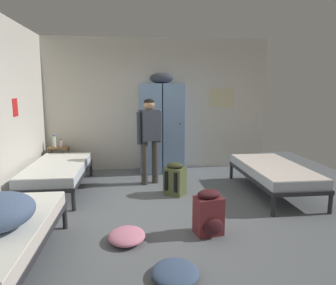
{
  "coord_description": "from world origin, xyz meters",
  "views": [
    {
      "loc": [
        -0.5,
        -4.22,
        1.72
      ],
      "look_at": [
        0.0,
        0.24,
        0.95
      ],
      "focal_mm": 32.78,
      "sensor_mm": 36.0,
      "label": 1
    }
  ],
  "objects_px": {
    "water_bottle": "(54,141)",
    "shelf_unit": "(59,158)",
    "lotion_bottle": "(61,143)",
    "clothes_pile_denim": "(175,272)",
    "person_traveler": "(149,133)",
    "bed_left_rear": "(58,170)",
    "backpack_olive": "(175,179)",
    "locker_bank": "(162,126)",
    "clothes_pile_pink": "(127,236)",
    "backpack_maroon": "(209,213)",
    "bed_right": "(273,171)"
  },
  "relations": [
    {
      "from": "bed_left_rear",
      "to": "clothes_pile_pink",
      "type": "xyz_separation_m",
      "value": [
        1.2,
        -1.91,
        -0.32
      ]
    },
    {
      "from": "backpack_olive",
      "to": "locker_bank",
      "type": "bearing_deg",
      "value": 93.46
    },
    {
      "from": "lotion_bottle",
      "to": "clothes_pile_pink",
      "type": "bearing_deg",
      "value": -65.46
    },
    {
      "from": "shelf_unit",
      "to": "bed_right",
      "type": "relative_size",
      "value": 0.3
    },
    {
      "from": "clothes_pile_pink",
      "to": "backpack_maroon",
      "type": "bearing_deg",
      "value": 4.31
    },
    {
      "from": "shelf_unit",
      "to": "bed_left_rear",
      "type": "relative_size",
      "value": 0.3
    },
    {
      "from": "shelf_unit",
      "to": "backpack_olive",
      "type": "bearing_deg",
      "value": -34.46
    },
    {
      "from": "clothes_pile_denim",
      "to": "backpack_maroon",
      "type": "bearing_deg",
      "value": 57.97
    },
    {
      "from": "locker_bank",
      "to": "backpack_olive",
      "type": "bearing_deg",
      "value": -86.54
    },
    {
      "from": "locker_bank",
      "to": "clothes_pile_denim",
      "type": "height_order",
      "value": "locker_bank"
    },
    {
      "from": "bed_left_rear",
      "to": "clothes_pile_pink",
      "type": "height_order",
      "value": "bed_left_rear"
    },
    {
      "from": "locker_bank",
      "to": "shelf_unit",
      "type": "xyz_separation_m",
      "value": [
        -2.13,
        0.03,
        -0.62
      ]
    },
    {
      "from": "lotion_bottle",
      "to": "clothes_pile_denim",
      "type": "distance_m",
      "value": 4.24
    },
    {
      "from": "lotion_bottle",
      "to": "backpack_olive",
      "type": "xyz_separation_m",
      "value": [
        2.15,
        -1.48,
        -0.39
      ]
    },
    {
      "from": "backpack_olive",
      "to": "clothes_pile_denim",
      "type": "xyz_separation_m",
      "value": [
        -0.31,
        -2.29,
        -0.21
      ]
    },
    {
      "from": "person_traveler",
      "to": "lotion_bottle",
      "type": "height_order",
      "value": "person_traveler"
    },
    {
      "from": "person_traveler",
      "to": "clothes_pile_pink",
      "type": "bearing_deg",
      "value": -99.94
    },
    {
      "from": "shelf_unit",
      "to": "backpack_maroon",
      "type": "relative_size",
      "value": 1.04
    },
    {
      "from": "backpack_olive",
      "to": "bed_right",
      "type": "bearing_deg",
      "value": -4.58
    },
    {
      "from": "backpack_maroon",
      "to": "backpack_olive",
      "type": "relative_size",
      "value": 1.0
    },
    {
      "from": "backpack_olive",
      "to": "clothes_pile_pink",
      "type": "bearing_deg",
      "value": -116.61
    },
    {
      "from": "water_bottle",
      "to": "clothes_pile_pink",
      "type": "bearing_deg",
      "value": -63.61
    },
    {
      "from": "person_traveler",
      "to": "clothes_pile_denim",
      "type": "bearing_deg",
      "value": -88.47
    },
    {
      "from": "lotion_bottle",
      "to": "backpack_olive",
      "type": "height_order",
      "value": "lotion_bottle"
    },
    {
      "from": "bed_left_rear",
      "to": "backpack_olive",
      "type": "distance_m",
      "value": 2.01
    },
    {
      "from": "bed_left_rear",
      "to": "backpack_maroon",
      "type": "xyz_separation_m",
      "value": [
        2.18,
        -1.84,
        -0.12
      ]
    },
    {
      "from": "shelf_unit",
      "to": "clothes_pile_denim",
      "type": "bearing_deg",
      "value": -63.41
    },
    {
      "from": "bed_right",
      "to": "lotion_bottle",
      "type": "xyz_separation_m",
      "value": [
        -3.79,
        1.61,
        0.27
      ]
    },
    {
      "from": "person_traveler",
      "to": "clothes_pile_pink",
      "type": "height_order",
      "value": "person_traveler"
    },
    {
      "from": "backpack_olive",
      "to": "clothes_pile_pink",
      "type": "height_order",
      "value": "backpack_olive"
    },
    {
      "from": "water_bottle",
      "to": "lotion_bottle",
      "type": "xyz_separation_m",
      "value": [
        0.15,
        -0.06,
        -0.04
      ]
    },
    {
      "from": "locker_bank",
      "to": "clothes_pile_pink",
      "type": "height_order",
      "value": "locker_bank"
    },
    {
      "from": "bed_left_rear",
      "to": "lotion_bottle",
      "type": "bearing_deg",
      "value": 99.21
    },
    {
      "from": "lotion_bottle",
      "to": "locker_bank",
      "type": "bearing_deg",
      "value": 0.26
    },
    {
      "from": "shelf_unit",
      "to": "bed_right",
      "type": "height_order",
      "value": "shelf_unit"
    },
    {
      "from": "water_bottle",
      "to": "clothes_pile_pink",
      "type": "relative_size",
      "value": 0.51
    },
    {
      "from": "backpack_maroon",
      "to": "backpack_olive",
      "type": "xyz_separation_m",
      "value": [
        -0.21,
        1.46,
        0.0
      ]
    },
    {
      "from": "person_traveler",
      "to": "clothes_pile_pink",
      "type": "distance_m",
      "value": 2.39
    },
    {
      "from": "bed_left_rear",
      "to": "clothes_pile_denim",
      "type": "height_order",
      "value": "bed_left_rear"
    },
    {
      "from": "lotion_bottle",
      "to": "bed_left_rear",
      "type": "bearing_deg",
      "value": -80.79
    },
    {
      "from": "bed_right",
      "to": "water_bottle",
      "type": "height_order",
      "value": "water_bottle"
    },
    {
      "from": "shelf_unit",
      "to": "backpack_olive",
      "type": "distance_m",
      "value": 2.69
    },
    {
      "from": "water_bottle",
      "to": "person_traveler",
      "type": "bearing_deg",
      "value": -25.13
    },
    {
      "from": "locker_bank",
      "to": "lotion_bottle",
      "type": "xyz_separation_m",
      "value": [
        -2.06,
        -0.01,
        -0.32
      ]
    },
    {
      "from": "shelf_unit",
      "to": "lotion_bottle",
      "type": "height_order",
      "value": "lotion_bottle"
    },
    {
      "from": "clothes_pile_denim",
      "to": "shelf_unit",
      "type": "bearing_deg",
      "value": 116.59
    },
    {
      "from": "water_bottle",
      "to": "shelf_unit",
      "type": "bearing_deg",
      "value": -14.04
    },
    {
      "from": "locker_bank",
      "to": "shelf_unit",
      "type": "bearing_deg",
      "value": 179.18
    },
    {
      "from": "person_traveler",
      "to": "water_bottle",
      "type": "distance_m",
      "value": 2.13
    },
    {
      "from": "clothes_pile_denim",
      "to": "lotion_bottle",
      "type": "bearing_deg",
      "value": 115.99
    }
  ]
}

